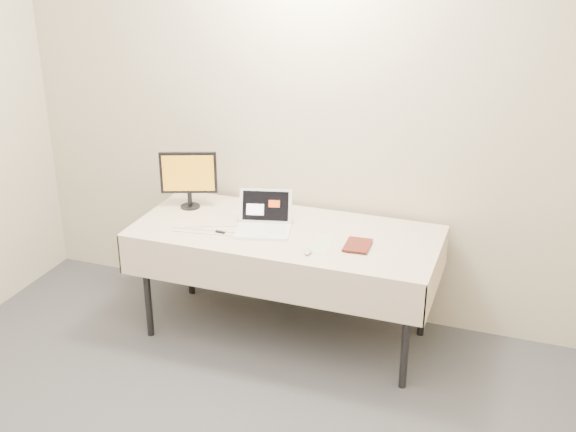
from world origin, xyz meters
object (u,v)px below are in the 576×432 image
(table, at_px, (286,240))
(monitor, at_px, (189,175))
(laptop, at_px, (264,221))
(book, at_px, (346,230))

(table, bearing_deg, monitor, 168.89)
(laptop, height_order, book, laptop)
(laptop, distance_m, monitor, 0.63)
(monitor, bearing_deg, book, -32.07)
(laptop, relative_size, book, 1.98)
(book, bearing_deg, laptop, 170.82)
(laptop, bearing_deg, monitor, 150.09)
(monitor, bearing_deg, laptop, -36.19)
(laptop, bearing_deg, table, -5.22)
(table, bearing_deg, book, -11.82)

